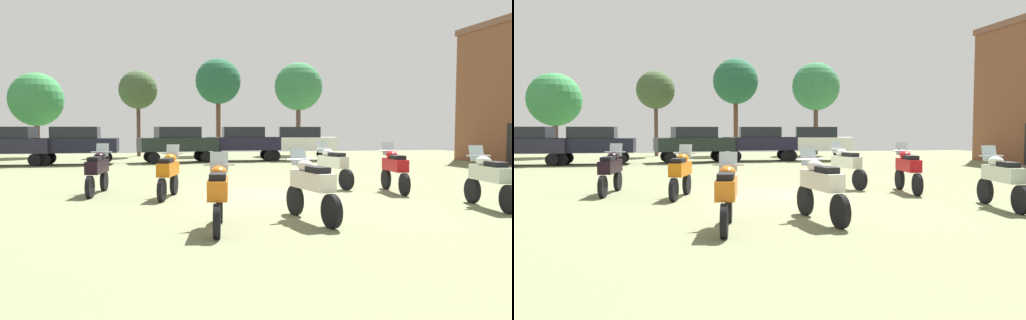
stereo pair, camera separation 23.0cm
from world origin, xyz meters
TOP-DOWN VIEW (x-y plane):
  - ground_plane at (0.00, 0.00)m, footprint 44.00×52.00m
  - motorcycle_1 at (4.63, -3.54)m, footprint 0.65×2.27m
  - motorcycle_2 at (3.85, -0.29)m, footprint 0.65×2.20m
  - motorcycle_3 at (-0.09, -4.27)m, footprint 0.68×2.27m
  - motorcycle_4 at (-4.81, 1.05)m, footprint 0.68×2.25m
  - motorcycle_6 at (2.43, 1.18)m, footprint 0.76×2.09m
  - motorcycle_10 at (-2.09, -4.74)m, footprint 0.68×2.09m
  - motorcycle_11 at (-2.83, -0.15)m, footprint 0.77×2.04m
  - car_1 at (5.46, 14.64)m, footprint 4.58×2.65m
  - car_2 at (-7.09, 13.87)m, footprint 4.34×1.89m
  - car_4 at (-1.73, 14.45)m, footprint 4.54×2.51m
  - car_5 at (-10.33, 13.85)m, footprint 4.48×2.29m
  - car_6 at (2.13, 15.02)m, footprint 4.40×2.06m
  - tree_1 at (7.47, 21.41)m, footprint 3.49×3.49m
  - tree_3 at (1.65, 22.16)m, footprint 3.28×3.28m
  - tree_4 at (-10.56, 21.69)m, footprint 3.54×3.54m
  - tree_5 at (-3.97, 21.30)m, footprint 2.62×2.62m

SIDE VIEW (x-z plane):
  - ground_plane at x=0.00m, z-range 0.00..0.02m
  - motorcycle_10 at x=-2.09m, z-range 0.01..1.45m
  - motorcycle_11 at x=-2.83m, z-range 0.00..1.46m
  - motorcycle_4 at x=-4.81m, z-range 0.01..1.47m
  - motorcycle_2 at x=3.85m, z-range 0.01..1.48m
  - motorcycle_6 at x=2.43m, z-range 0.00..1.50m
  - motorcycle_1 at x=4.63m, z-range 0.01..1.50m
  - motorcycle_3 at x=-0.09m, z-range 0.01..1.51m
  - car_1 at x=5.46m, z-range 0.19..2.19m
  - car_2 at x=-7.09m, z-range 0.19..2.19m
  - car_4 at x=-1.73m, z-range 0.19..2.19m
  - car_5 at x=-10.33m, z-range 0.19..2.19m
  - car_6 at x=2.13m, z-range 0.19..2.19m
  - tree_4 at x=-10.56m, z-range 1.03..6.64m
  - tree_5 at x=-3.97m, z-range 1.60..7.46m
  - tree_1 at x=7.47m, z-range 1.60..8.32m
  - tree_3 at x=1.65m, z-range 1.81..8.76m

